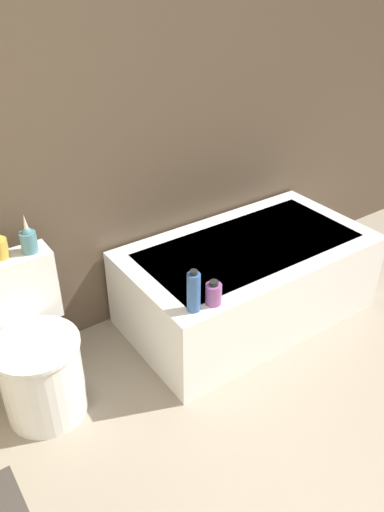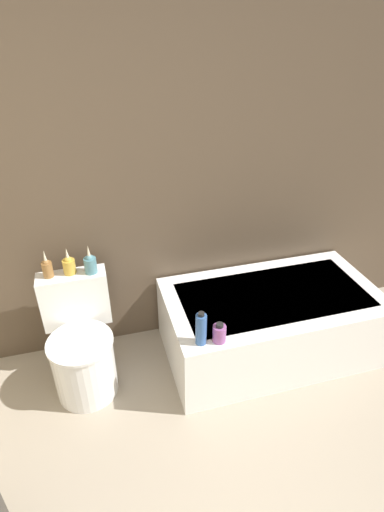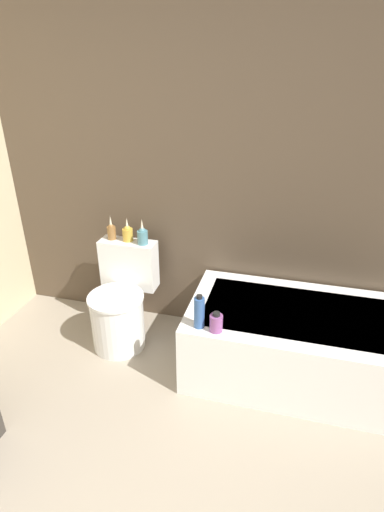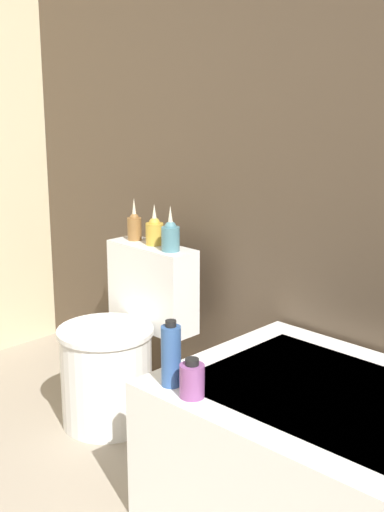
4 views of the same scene
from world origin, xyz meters
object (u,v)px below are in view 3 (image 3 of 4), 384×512
Objects in this scene: vase_gold at (111,231)px; vase_silver at (128,233)px; shampoo_bottle_tall at (199,312)px; bathtub at (299,343)px; toilet at (121,305)px; shampoo_bottle_short at (216,323)px; vase_bronze at (143,235)px.

vase_silver is (0.13, 0.00, -0.00)m from vase_gold.
shampoo_bottle_tall is (0.67, -0.55, -0.20)m from vase_silver.
vase_gold is at bearing 170.13° from bathtub.
vase_silver is 0.90m from shampoo_bottle_tall.
vase_gold is (-0.13, 0.21, 0.49)m from toilet.
vase_gold reaches higher than vase_silver.
bathtub is 1.52m from vase_gold.
shampoo_bottle_short is (-0.50, -0.32, 0.30)m from bathtub.
vase_gold is 1.48× the size of shampoo_bottle_short.
shampoo_bottle_short is (0.78, -0.36, 0.24)m from toilet.
vase_gold is 0.85× the size of shampoo_bottle_tall.
vase_gold is at bearing -178.41° from vase_silver.
vase_gold is at bearing 148.08° from shampoo_bottle_short.
bathtub is 8.20× the size of vase_silver.
toilet is 5.81× the size of shampoo_bottle_short.
shampoo_bottle_tall is (0.55, -0.53, -0.21)m from vase_bronze.
vase_silver is 0.92× the size of vase_bronze.
shampoo_bottle_tall reaches higher than bathtub.
toilet is at bearing -124.59° from vase_bronze.
vase_bronze reaches higher than toilet.
vase_silver is at bearing 90.00° from toilet.
vase_gold is at bearing 174.73° from vase_bronze.
shampoo_bottle_short is (0.65, -0.54, -0.25)m from vase_bronze.
bathtub is 0.76m from shampoo_bottle_tall.
vase_bronze reaches higher than shampoo_bottle_tall.
bathtub is 1.98× the size of toilet.
shampoo_bottle_tall is at bearing -27.12° from toilet.
shampoo_bottle_tall is at bearing -152.92° from bathtub.
vase_bronze is at bearing 136.11° from shampoo_bottle_tall.
vase_bronze reaches higher than vase_gold.
vase_gold is 0.99m from shampoo_bottle_tall.
bathtub is at bearing 32.85° from shampoo_bottle_short.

